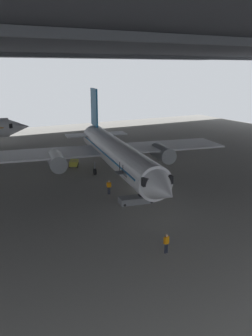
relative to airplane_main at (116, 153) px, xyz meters
name	(u,v)px	position (x,y,z in m)	size (l,w,h in m)	color
ground_plane	(138,191)	(-0.28, -6.44, -3.41)	(110.00, 110.00, 0.00)	gray
hangar_structure	(88,45)	(-0.42, 7.33, 14.07)	(121.00, 99.00, 18.13)	#4C4F54
airplane_main	(116,153)	(0.00, 0.00, 0.00)	(34.80, 35.58, 11.22)	white
boarding_stairs	(136,197)	(-2.42, -9.63, -2.68)	(4.34, 2.18, 4.61)	slate
crew_worker_near_nose	(166,242)	(-5.87, -20.48, -2.46)	(0.55, 0.22, 1.65)	#232838
crew_worker_by_stairs	(109,186)	(-3.78, -5.71, -2.43)	(0.50, 0.36, 1.70)	#232838
baggage_tug	(74,163)	(-2.99, 8.04, -2.88)	(2.05, 2.50, 0.90)	yellow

